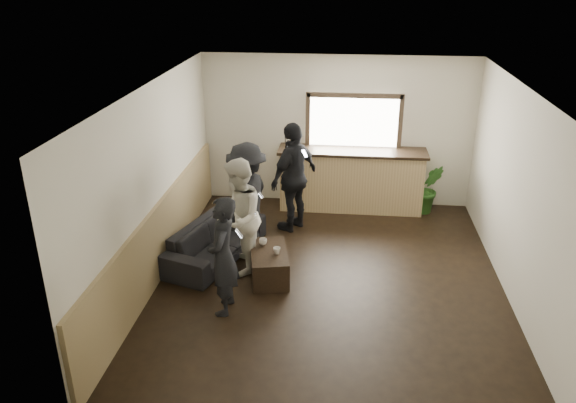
# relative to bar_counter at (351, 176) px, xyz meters

# --- Properties ---
(ground) EXTENTS (5.00, 6.00, 0.01)m
(ground) POSITION_rel_bar_counter_xyz_m (-0.30, -2.70, -0.64)
(ground) COLOR black
(room_shell) EXTENTS (5.01, 6.01, 2.80)m
(room_shell) POSITION_rel_bar_counter_xyz_m (-1.04, -2.70, 0.83)
(room_shell) COLOR silver
(room_shell) RESTS_ON ground
(bar_counter) EXTENTS (2.70, 0.68, 2.13)m
(bar_counter) POSITION_rel_bar_counter_xyz_m (0.00, 0.00, 0.00)
(bar_counter) COLOR tan
(bar_counter) RESTS_ON ground
(sofa) EXTENTS (1.36, 2.12, 0.58)m
(sofa) POSITION_rel_bar_counter_xyz_m (-2.08, -2.18, -0.35)
(sofa) COLOR black
(sofa) RESTS_ON ground
(coffee_table) EXTENTS (0.70, 1.03, 0.42)m
(coffee_table) POSITION_rel_bar_counter_xyz_m (-1.17, -2.68, -0.43)
(coffee_table) COLOR black
(coffee_table) RESTS_ON ground
(cup_a) EXTENTS (0.17, 0.17, 0.09)m
(cup_a) POSITION_rel_bar_counter_xyz_m (-1.29, -2.48, -0.18)
(cup_a) COLOR silver
(cup_a) RESTS_ON coffee_table
(cup_b) EXTENTS (0.14, 0.14, 0.10)m
(cup_b) POSITION_rel_bar_counter_xyz_m (-1.05, -2.74, -0.18)
(cup_b) COLOR silver
(cup_b) RESTS_ON coffee_table
(potted_plant) EXTENTS (0.57, 0.48, 0.94)m
(potted_plant) POSITION_rel_bar_counter_xyz_m (1.41, -0.06, -0.17)
(potted_plant) COLOR #2D6623
(potted_plant) RESTS_ON ground
(person_a) EXTENTS (0.46, 0.59, 1.62)m
(person_a) POSITION_rel_bar_counter_xyz_m (-1.63, -3.61, 0.17)
(person_a) COLOR black
(person_a) RESTS_ON ground
(person_b) EXTENTS (0.76, 0.92, 1.75)m
(person_b) POSITION_rel_bar_counter_xyz_m (-1.63, -2.55, 0.23)
(person_b) COLOR silver
(person_b) RESTS_ON ground
(person_c) EXTENTS (0.87, 1.25, 1.77)m
(person_c) POSITION_rel_bar_counter_xyz_m (-1.63, -1.81, 0.24)
(person_c) COLOR black
(person_c) RESTS_ON ground
(person_d) EXTENTS (0.99, 1.18, 1.89)m
(person_d) POSITION_rel_bar_counter_xyz_m (-0.97, -0.99, 0.31)
(person_d) COLOR black
(person_d) RESTS_ON ground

